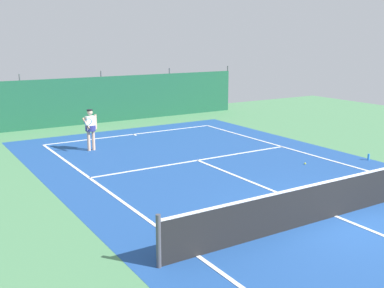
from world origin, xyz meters
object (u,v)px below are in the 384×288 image
object	(u,v)px
parked_car	(119,98)
water_bottle	(369,157)
tennis_net	(337,197)
tennis_player	(90,127)
tennis_ball_near_player	(305,163)

from	to	relation	value
parked_car	water_bottle	xyz separation A→B (m)	(3.25, -15.17, -0.72)
water_bottle	tennis_net	bearing A→B (deg)	-149.58
tennis_player	parked_car	distance (m)	9.64
tennis_player	parked_car	xyz separation A→B (m)	(4.81, 8.36, -0.12)
water_bottle	parked_car	bearing A→B (deg)	102.09
parked_car	water_bottle	world-z (taller)	parked_car
tennis_net	tennis_player	xyz separation A→B (m)	(-2.73, 9.95, 0.45)
tennis_player	water_bottle	bearing A→B (deg)	134.79
tennis_net	tennis_ball_near_player	xyz separation A→B (m)	(2.94, 3.94, -0.48)
tennis_net	parked_car	distance (m)	18.43
tennis_ball_near_player	parked_car	world-z (taller)	parked_car
tennis_net	tennis_player	world-z (taller)	tennis_player
tennis_net	water_bottle	size ratio (longest dim) A/B	42.17
tennis_ball_near_player	parked_car	distance (m)	14.41
tennis_ball_near_player	water_bottle	distance (m)	2.53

